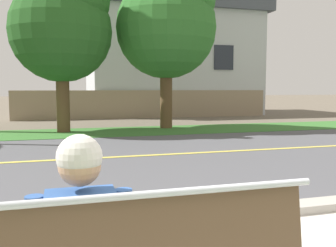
% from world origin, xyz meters
% --- Properties ---
extents(ground_plane, '(140.00, 140.00, 0.00)m').
position_xyz_m(ground_plane, '(0.00, 8.00, 0.00)').
color(ground_plane, '#665B4C').
extents(curb_edge, '(44.00, 0.30, 0.11)m').
position_xyz_m(curb_edge, '(0.00, 2.35, 0.06)').
color(curb_edge, '#ADA89E').
rests_on(curb_edge, ground_plane).
extents(street_asphalt, '(52.00, 8.00, 0.01)m').
position_xyz_m(street_asphalt, '(0.00, 6.50, 0.00)').
color(street_asphalt, '#515156').
rests_on(street_asphalt, ground_plane).
extents(road_centre_line, '(48.00, 0.14, 0.01)m').
position_xyz_m(road_centre_line, '(0.00, 6.50, 0.01)').
color(road_centre_line, '#E0CC4C').
rests_on(road_centre_line, ground_plane).
extents(far_verge_grass, '(48.00, 2.80, 0.02)m').
position_xyz_m(far_verge_grass, '(0.00, 11.24, 0.01)').
color(far_verge_grass, '#38702D').
rests_on(far_verge_grass, ground_plane).
extents(seated_person_blue, '(0.52, 0.68, 1.25)m').
position_xyz_m(seated_person_blue, '(-1.48, 0.57, 0.68)').
color(seated_person_blue, black).
rests_on(seated_person_blue, ground_plane).
extents(shade_tree_left, '(3.39, 3.39, 5.59)m').
position_xyz_m(shade_tree_left, '(-1.41, 11.58, 3.63)').
color(shade_tree_left, brown).
rests_on(shade_tree_left, ground_plane).
extents(shade_tree_centre, '(3.70, 3.70, 6.10)m').
position_xyz_m(shade_tree_centre, '(2.32, 11.87, 3.96)').
color(shade_tree_centre, brown).
rests_on(shade_tree_centre, ground_plane).
extents(garden_wall, '(13.00, 0.36, 1.40)m').
position_xyz_m(garden_wall, '(2.63, 16.95, 0.70)').
color(garden_wall, gray).
rests_on(garden_wall, ground_plane).
extents(house_across_street, '(10.12, 6.91, 6.31)m').
position_xyz_m(house_across_street, '(4.70, 20.15, 3.20)').
color(house_across_street, '#B7BCC1').
rests_on(house_across_street, ground_plane).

